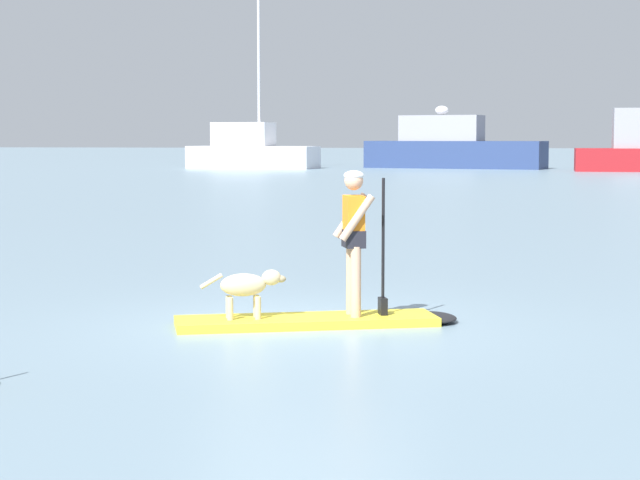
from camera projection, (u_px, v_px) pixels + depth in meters
The scene contains 6 objects.
ground_plane at pixel (306, 325), 13.02m from camera, with size 400.00×400.00×0.00m, color slate.
paddleboard at pixel (326, 320), 13.05m from camera, with size 3.35×1.79×0.10m.
person_paddler at pixel (355, 232), 13.02m from camera, with size 0.67×0.58×1.68m.
dog at pixel (248, 286), 12.86m from camera, with size 0.96×0.41×0.56m.
moored_boat_center at pixel (250, 150), 77.36m from camera, with size 9.23×4.44×11.78m.
moored_boat_far_starboard at pixel (452, 148), 77.13m from camera, with size 12.61×5.94×4.26m.
Camera 1 is at (2.19, -12.69, 2.18)m, focal length 63.33 mm.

